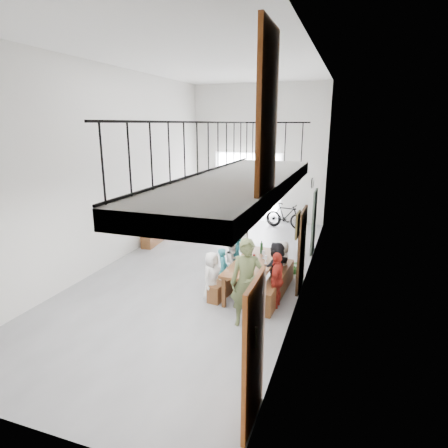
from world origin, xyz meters
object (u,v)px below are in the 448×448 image
at_px(tasting_table, 254,265).
at_px(bicycle_near, 263,212).
at_px(host_standing, 247,283).
at_px(bench_inner, 229,282).
at_px(side_bench, 156,236).
at_px(oak_barrel, 188,215).
at_px(serving_counter, 215,207).

bearing_deg(tasting_table, bicycle_near, 104.82).
bearing_deg(tasting_table, host_standing, -77.83).
distance_m(bench_inner, side_bench, 4.54).
height_order(oak_barrel, serving_counter, serving_counter).
xyz_separation_m(host_standing, bicycle_near, (-1.58, 8.07, -0.46)).
distance_m(bench_inner, oak_barrel, 6.11).
height_order(tasting_table, serving_counter, serving_counter).
distance_m(bench_inner, host_standing, 1.82).
distance_m(tasting_table, bicycle_near, 6.70).
relative_size(host_standing, bicycle_near, 1.07).
relative_size(oak_barrel, host_standing, 0.51).
bearing_deg(serving_counter, tasting_table, -72.15).
distance_m(oak_barrel, host_standing, 7.79).
relative_size(tasting_table, serving_counter, 1.22).
relative_size(side_bench, host_standing, 0.87).
xyz_separation_m(bench_inner, host_standing, (0.84, -1.46, 0.71)).
xyz_separation_m(tasting_table, bicycle_near, (-1.34, 6.56, -0.26)).
height_order(oak_barrel, host_standing, host_standing).
distance_m(tasting_table, host_standing, 1.54).
bearing_deg(oak_barrel, host_standing, -56.89).
xyz_separation_m(oak_barrel, serving_counter, (0.57, 1.60, 0.04)).
height_order(tasting_table, bench_inner, tasting_table).
height_order(serving_counter, host_standing, host_standing).
height_order(bench_inner, serving_counter, serving_counter).
distance_m(tasting_table, oak_barrel, 6.42).
relative_size(tasting_table, bicycle_near, 1.35).
height_order(tasting_table, bicycle_near, bicycle_near).
bearing_deg(oak_barrel, serving_counter, 70.28).
xyz_separation_m(side_bench, host_standing, (4.43, -4.24, 0.69)).
xyz_separation_m(oak_barrel, host_standing, (4.25, -6.52, 0.45)).
xyz_separation_m(side_bench, oak_barrel, (0.18, 2.28, 0.24)).
distance_m(oak_barrel, serving_counter, 1.70).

